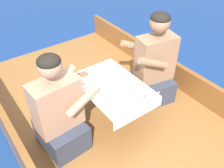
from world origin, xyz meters
TOP-DOWN VIEW (x-y plane):
  - ground_plane at (0.00, 0.00)m, footprint 60.00×60.00m
  - boat_deck at (0.00, 0.00)m, footprint 1.99×3.52m
  - gunwale_port at (-0.96, 0.00)m, footprint 0.06×3.52m
  - gunwale_starboard at (0.96, 0.00)m, footprint 0.06×3.52m
  - cockpit_table at (0.00, -0.02)m, footprint 0.55×0.80m
  - person_port at (-0.57, -0.03)m, footprint 0.54×0.47m
  - person_starboard at (0.58, -0.01)m, footprint 0.58×0.52m
  - plate_sandwich at (-0.16, 0.24)m, footprint 0.19×0.19m
  - plate_bread at (0.11, -0.22)m, footprint 0.19×0.19m
  - sandwich at (-0.16, 0.24)m, footprint 0.10×0.10m
  - bowl_port_near at (-0.15, 0.05)m, footprint 0.13×0.13m
  - bowl_starboard_near at (-0.15, -0.15)m, footprint 0.13×0.13m
  - coffee_cup_port at (0.12, -0.01)m, footprint 0.09×0.06m
  - coffee_cup_starboard at (0.17, 0.20)m, footprint 0.10×0.07m
  - coffee_cup_center at (-0.12, -0.33)m, footprint 0.11×0.08m
  - tin_can at (-0.01, 0.08)m, footprint 0.07×0.07m
  - utensil_spoon_starboard at (0.14, 0.11)m, footprint 0.17×0.03m
  - utensil_fork_port at (0.21, 0.34)m, footprint 0.08×0.16m
  - utensil_knife_port at (-0.08, -0.02)m, footprint 0.11×0.14m
  - utensil_knife_starboard at (-0.20, -0.25)m, footprint 0.14×0.12m
  - utensil_fork_starboard at (0.20, -0.34)m, footprint 0.17×0.06m
  - utensil_spoon_port at (-0.04, 0.30)m, footprint 0.11×0.15m

SIDE VIEW (x-z plane):
  - ground_plane at x=0.00m, z-range 0.00..0.00m
  - boat_deck at x=0.00m, z-range 0.00..0.35m
  - gunwale_port at x=-0.96m, z-range 0.35..0.65m
  - gunwale_starboard at x=0.96m, z-range 0.35..0.65m
  - cockpit_table at x=0.00m, z-range 0.52..0.94m
  - person_port at x=-0.57m, z-range 0.25..1.23m
  - person_starboard at x=0.58m, z-range 0.26..1.27m
  - utensil_fork_port at x=0.21m, z-range 0.78..0.78m
  - utensil_knife_port at x=-0.08m, z-range 0.78..0.78m
  - utensil_knife_starboard at x=-0.20m, z-range 0.78..0.78m
  - utensil_fork_starboard at x=0.20m, z-range 0.78..0.78m
  - utensil_spoon_starboard at x=0.14m, z-range 0.78..0.78m
  - utensil_spoon_port at x=-0.04m, z-range 0.78..0.78m
  - plate_sandwich at x=-0.16m, z-range 0.78..0.79m
  - plate_bread at x=0.11m, z-range 0.78..0.79m
  - bowl_starboard_near at x=-0.15m, z-range 0.78..0.82m
  - bowl_port_near at x=-0.15m, z-range 0.78..0.82m
  - tin_can at x=-0.01m, z-range 0.78..0.83m
  - coffee_cup_center at x=-0.12m, z-range 0.78..0.83m
  - sandwich at x=-0.16m, z-range 0.79..0.83m
  - coffee_cup_starboard at x=0.17m, z-range 0.78..0.84m
  - coffee_cup_port at x=0.12m, z-range 0.78..0.85m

